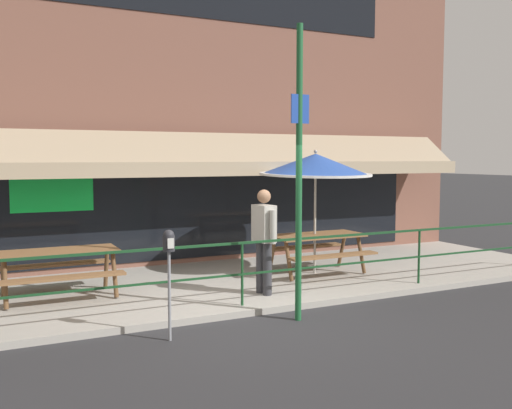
{
  "coord_description": "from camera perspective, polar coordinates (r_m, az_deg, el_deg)",
  "views": [
    {
      "loc": [
        -3.54,
        -7.36,
        2.32
      ],
      "look_at": [
        0.87,
        1.6,
        1.5
      ],
      "focal_mm": 40.0,
      "sensor_mm": 36.0,
      "label": 1
    }
  ],
  "objects": [
    {
      "name": "pedestrian_walking",
      "position": [
        9.26,
        0.8,
        -3.15
      ],
      "size": [
        0.28,
        0.62,
        1.71
      ],
      "color": "#333338",
      "rests_on": "patio_deck"
    },
    {
      "name": "patio_railing",
      "position": [
        8.58,
        -1.4,
        -5.52
      ],
      "size": [
        13.84,
        0.04,
        0.97
      ],
      "color": "#194723",
      "rests_on": "patio_deck"
    },
    {
      "name": "ground_plane",
      "position": [
        8.49,
        -0.52,
        -11.16
      ],
      "size": [
        120.0,
        120.0,
        0.0
      ],
      "primitive_type": "plane",
      "color": "#2D2D30"
    },
    {
      "name": "patio_umbrella_centre",
      "position": [
        10.92,
        5.96,
        3.93
      ],
      "size": [
        2.14,
        2.14,
        2.38
      ],
      "color": "#B7B2A8",
      "rests_on": "patio_deck"
    },
    {
      "name": "picnic_table_left",
      "position": [
        9.55,
        -19.11,
        -5.3
      ],
      "size": [
        1.8,
        1.42,
        0.76
      ],
      "color": "brown",
      "rests_on": "patio_deck"
    },
    {
      "name": "street_sign_pole",
      "position": [
        8.03,
        4.32,
        3.38
      ],
      "size": [
        0.28,
        0.09,
        4.16
      ],
      "color": "#1E6033",
      "rests_on": "ground"
    },
    {
      "name": "parking_meter_far",
      "position": [
        7.26,
        -8.71,
        -4.65
      ],
      "size": [
        0.15,
        0.16,
        1.42
      ],
      "color": "gray",
      "rests_on": "ground"
    },
    {
      "name": "restaurant_building",
      "position": [
        12.26,
        -9.38,
        13.34
      ],
      "size": [
        15.0,
        1.6,
        8.42
      ],
      "color": "brown",
      "rests_on": "ground"
    },
    {
      "name": "patio_deck",
      "position": [
        10.27,
        -5.42,
        -8.11
      ],
      "size": [
        15.0,
        4.0,
        0.1
      ],
      "primitive_type": "cube",
      "color": "#ADA89E",
      "rests_on": "ground"
    },
    {
      "name": "picnic_table_centre",
      "position": [
        10.97,
        6.12,
        -3.8
      ],
      "size": [
        1.8,
        1.42,
        0.76
      ],
      "color": "brown",
      "rests_on": "patio_deck"
    }
  ]
}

